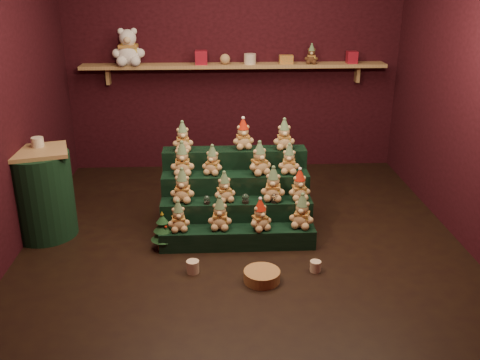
{
  "coord_description": "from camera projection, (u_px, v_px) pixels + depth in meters",
  "views": [
    {
      "loc": [
        -0.24,
        -4.5,
        2.32
      ],
      "look_at": [
        -0.01,
        0.25,
        0.48
      ],
      "focal_mm": 40.0,
      "sensor_mm": 36.0,
      "label": 1
    }
  ],
  "objects": [
    {
      "name": "mini_christmas_tree",
      "position": [
        163.0,
        231.0,
        4.75
      ],
      "size": [
        0.22,
        0.22,
        0.37
      ],
      "rotation": [
        0.0,
        0.0,
        0.18
      ],
      "color": "#4E301B",
      "rests_on": "ground"
    },
    {
      "name": "gift_tin_red_a",
      "position": [
        201.0,
        58.0,
        6.24
      ],
      "size": [
        0.14,
        0.14,
        0.16
      ],
      "primitive_type": "cube",
      "color": "#A8192E",
      "rests_on": "back_shelf"
    },
    {
      "name": "mug_left",
      "position": [
        193.0,
        267.0,
        4.42
      ],
      "size": [
        0.11,
        0.11,
        0.11
      ],
      "primitive_type": "cylinder",
      "color": "beige",
      "rests_on": "ground"
    },
    {
      "name": "snow_globe_b",
      "position": [
        245.0,
        198.0,
        4.87
      ],
      "size": [
        0.07,
        0.07,
        0.09
      ],
      "color": "black",
      "rests_on": "riser_tier_midfront"
    },
    {
      "name": "front_wall",
      "position": [
        265.0,
        174.0,
        2.63
      ],
      "size": [
        4.0,
        0.1,
        2.8
      ],
      "primitive_type": "cube",
      "color": "black",
      "rests_on": "ground"
    },
    {
      "name": "teddy_9",
      "position": [
        213.0,
        160.0,
        5.03
      ],
      "size": [
        0.24,
        0.23,
        0.28
      ],
      "primitive_type": null,
      "rotation": [
        0.0,
        0.0,
        -0.31
      ],
      "color": "tan",
      "rests_on": "riser_tier_midback"
    },
    {
      "name": "white_bear",
      "position": [
        128.0,
        42.0,
        6.13
      ],
      "size": [
        0.39,
        0.36,
        0.53
      ],
      "primitive_type": null,
      "rotation": [
        0.0,
        0.0,
        0.05
      ],
      "color": "white",
      "rests_on": "back_shelf"
    },
    {
      "name": "riser_tier_midback",
      "position": [
        236.0,
        200.0,
        5.17
      ],
      "size": [
        1.4,
        0.22,
        0.54
      ],
      "primitive_type": "cube",
      "color": "black",
      "rests_on": "ground"
    },
    {
      "name": "teddy_13",
      "position": [
        243.0,
        134.0,
        5.18
      ],
      "size": [
        0.23,
        0.22,
        0.29
      ],
      "primitive_type": null,
      "rotation": [
        0.0,
        0.0,
        0.16
      ],
      "color": "tan",
      "rests_on": "riser_tier_back"
    },
    {
      "name": "teddy_1",
      "position": [
        220.0,
        213.0,
        4.75
      ],
      "size": [
        0.23,
        0.21,
        0.3
      ],
      "primitive_type": null,
      "rotation": [
        0.0,
        0.0,
        -0.07
      ],
      "color": "tan",
      "rests_on": "riser_tier_front"
    },
    {
      "name": "teddy_6",
      "position": [
        273.0,
        184.0,
        4.9
      ],
      "size": [
        0.25,
        0.23,
        0.31
      ],
      "primitive_type": null,
      "rotation": [
        0.0,
        0.0,
        -0.16
      ],
      "color": "tan",
      "rests_on": "riser_tier_midfront"
    },
    {
      "name": "riser_tier_back",
      "position": [
        235.0,
        183.0,
        5.34
      ],
      "size": [
        1.4,
        0.22,
        0.72
      ],
      "primitive_type": "cube",
      "color": "black",
      "rests_on": "ground"
    },
    {
      "name": "table_ornament",
      "position": [
        38.0,
        142.0,
        4.86
      ],
      "size": [
        0.11,
        0.11,
        0.09
      ],
      "primitive_type": "cylinder",
      "color": "beige",
      "rests_on": "side_table"
    },
    {
      "name": "teddy_11",
      "position": [
        289.0,
        159.0,
        5.06
      ],
      "size": [
        0.22,
        0.2,
        0.28
      ],
      "primitive_type": null,
      "rotation": [
        0.0,
        0.0,
        -0.12
      ],
      "color": "tan",
      "rests_on": "riser_tier_midback"
    },
    {
      "name": "gift_tin_red_b",
      "position": [
        352.0,
        57.0,
        6.33
      ],
      "size": [
        0.12,
        0.12,
        0.14
      ],
      "primitive_type": "cube",
      "color": "#A8192E",
      "rests_on": "back_shelf"
    },
    {
      "name": "snow_globe_c",
      "position": [
        274.0,
        198.0,
        4.88
      ],
      "size": [
        0.07,
        0.07,
        0.09
      ],
      "color": "black",
      "rests_on": "riser_tier_midfront"
    },
    {
      "name": "wicker_basket",
      "position": [
        262.0,
        276.0,
        4.3
      ],
      "size": [
        0.3,
        0.3,
        0.09
      ],
      "primitive_type": "cylinder",
      "rotation": [
        0.0,
        0.0,
        -0.03
      ],
      "color": "#A37641",
      "rests_on": "ground"
    },
    {
      "name": "teddy_4",
      "position": [
        182.0,
        185.0,
        4.87
      ],
      "size": [
        0.24,
        0.22,
        0.31
      ],
      "primitive_type": null,
      "rotation": [
        0.0,
        0.0,
        -0.1
      ],
      "color": "tan",
      "rests_on": "riser_tier_midfront"
    },
    {
      "name": "teddy_7",
      "position": [
        299.0,
        185.0,
        4.92
      ],
      "size": [
        0.22,
        0.21,
        0.28
      ],
      "primitive_type": null,
      "rotation": [
        0.0,
        0.0,
        0.11
      ],
      "color": "tan",
      "rests_on": "riser_tier_midfront"
    },
    {
      "name": "teddy_3",
      "position": [
        302.0,
        211.0,
        4.78
      ],
      "size": [
        0.28,
        0.27,
        0.31
      ],
      "primitive_type": null,
      "rotation": [
        0.0,
        0.0,
        -0.36
      ],
      "color": "tan",
      "rests_on": "riser_tier_front"
    },
    {
      "name": "riser_tier_midfront",
      "position": [
        237.0,
        218.0,
        5.0
      ],
      "size": [
        1.4,
        0.22,
        0.36
      ],
      "primitive_type": "cube",
      "color": "black",
      "rests_on": "ground"
    },
    {
      "name": "riser_tier_front",
      "position": [
        238.0,
        238.0,
        4.83
      ],
      "size": [
        1.4,
        0.22,
        0.18
      ],
      "primitive_type": "cube",
      "color": "black",
      "rests_on": "ground"
    },
    {
      "name": "teddy_10",
      "position": [
        259.0,
        158.0,
        5.03
      ],
      "size": [
        0.28,
        0.27,
        0.31
      ],
      "primitive_type": null,
      "rotation": [
        0.0,
        0.0,
        0.4
      ],
      "color": "tan",
      "rests_on": "riser_tier_midback"
    },
    {
      "name": "teddy_2",
      "position": [
        260.0,
        215.0,
        4.74
      ],
      "size": [
        0.26,
        0.25,
        0.28
      ],
      "primitive_type": null,
      "rotation": [
        0.0,
        0.0,
        0.43
      ],
      "color": "tan",
      "rests_on": "riser_tier_front"
    },
    {
      "name": "scarf_gift_box",
      "position": [
        286.0,
        59.0,
        6.3
      ],
      "size": [
        0.16,
        0.1,
        0.1
      ],
      "primitive_type": "cube",
      "color": "orange",
      "rests_on": "back_shelf"
    },
    {
      "name": "shelf_plush_ball",
      "position": [
        225.0,
        59.0,
        6.26
      ],
      "size": [
        0.12,
        0.12,
        0.12
      ],
      "primitive_type": "sphere",
      "color": "tan",
      "rests_on": "back_shelf"
    },
    {
      "name": "side_table",
      "position": [
        41.0,
        194.0,
        4.94
      ],
      "size": [
        0.66,
        0.59,
        0.84
      ],
      "rotation": [
        0.0,
        0.0,
        0.29
      ],
      "color": "tan",
      "rests_on": "ground"
    },
    {
      "name": "brown_bear",
      "position": [
        312.0,
        54.0,
        6.28
      ],
      "size": [
        0.18,
        0.16,
        0.23
      ],
      "primitive_type": null,
      "rotation": [
        0.0,
        0.0,
        -0.13
      ],
      "color": "#4C3219",
      "rests_on": "back_shelf"
    },
    {
      "name": "back_shelf",
      "position": [
        234.0,
        66.0,
        6.32
      ],
      "size": [
        3.6,
        0.26,
        0.24
      ],
      "color": "tan",
      "rests_on": "ground"
    },
    {
      "name": "snow_globe_a",
      "position": [
        207.0,
        200.0,
        4.85
      ],
      "size": [
        0.06,
        0.06,
        0.08
      ],
      "color": "black",
      "rests_on": "riser_tier_midfront"
    },
    {
      "name": "teddy_8",
      "position": [
        182.0,
        159.0,
        5.01
      ],
      "size": [
        0.23,
        0.21,
        0.31
      ],
      "primitive_type": null,
      "rotation": [
        0.0,
        0.0,
        0.02
      ],
      "color": "tan",
      "rests_on": "riser_tier_midback"
    },
    {
      "name": "gift_tin_cream",
      "position": [
        250.0,
        59.0,
        6.27
      ],
      "size": [
        0.14,
        0.14,
        0.12
      ],
      "primitive_type": "cylinder",
      "color": "beige",
      "rests_on": "back_shelf"
    },
    {
      "name": "back_wall",
      "position": [
        234.0,
        55.0,
        6.44
      ],
      "size": [
        4.0,
        0.1,
        2.8
      ],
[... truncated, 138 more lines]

